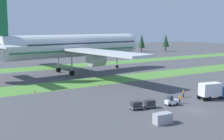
# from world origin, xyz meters

# --- Properties ---
(ground_plane) EXTENTS (400.00, 400.00, 0.00)m
(ground_plane) POSITION_xyz_m (0.00, 0.00, 0.00)
(ground_plane) COLOR #47474C
(grass_strip_near) EXTENTS (320.00, 11.81, 0.01)m
(grass_strip_near) POSITION_xyz_m (0.00, 35.85, 0.00)
(grass_strip_near) COLOR #4C8438
(grass_strip_near) RESTS_ON ground
(grass_strip_far) EXTENTS (320.00, 11.81, 0.01)m
(grass_strip_far) POSITION_xyz_m (0.00, 71.47, 0.00)
(grass_strip_far) COLOR #4C8438
(grass_strip_far) RESTS_ON ground
(airliner) EXTENTS (58.14, 72.29, 25.88)m
(airliner) POSITION_xyz_m (-0.58, 53.52, 9.29)
(airliner) COLOR silver
(airliner) RESTS_ON ground
(baggage_tug) EXTENTS (2.77, 1.69, 1.97)m
(baggage_tug) POSITION_xyz_m (-1.09, 4.96, 0.81)
(baggage_tug) COLOR silver
(baggage_tug) RESTS_ON ground
(cargo_dolly_lead) EXTENTS (2.41, 1.82, 1.55)m
(cargo_dolly_lead) POSITION_xyz_m (-6.06, 5.74, 0.92)
(cargo_dolly_lead) COLOR #A3A3A8
(cargo_dolly_lead) RESTS_ON ground
(cargo_dolly_second) EXTENTS (2.41, 1.82, 1.55)m
(cargo_dolly_second) POSITION_xyz_m (-8.92, 6.19, 0.92)
(cargo_dolly_second) COLOR #A3A3A8
(cargo_dolly_second) RESTS_ON ground
(catering_truck) EXTENTS (7.27, 3.64, 3.58)m
(catering_truck) POSITION_xyz_m (10.22, 3.93, 1.95)
(catering_truck) COLOR #1E4C8E
(catering_truck) RESTS_ON ground
(ground_crew_marshaller) EXTENTS (0.36, 0.55, 1.74)m
(ground_crew_marshaller) POSITION_xyz_m (1.39, 5.20, 0.95)
(ground_crew_marshaller) COLOR black
(ground_crew_marshaller) RESTS_ON ground
(ground_crew_loader) EXTENTS (0.52, 0.36, 1.74)m
(ground_crew_loader) POSITION_xyz_m (5.92, 8.49, 0.95)
(ground_crew_loader) COLOR black
(ground_crew_loader) RESTS_ON ground
(uld_container_0) EXTENTS (2.20, 1.86, 1.73)m
(uld_container_0) POSITION_xyz_m (-10.68, -2.55, 0.86)
(uld_container_0) COLOR #A3A3A8
(uld_container_0) RESTS_ON ground
(uld_container_1) EXTENTS (2.16, 1.81, 1.72)m
(uld_container_1) POSITION_xyz_m (-9.63, -2.51, 0.86)
(uld_container_1) COLOR #A3A3A8
(uld_container_1) RESTS_ON ground
(taxiway_marker_0) EXTENTS (0.44, 0.44, 0.64)m
(taxiway_marker_0) POSITION_xyz_m (-20.57, 30.97, 0.32)
(taxiway_marker_0) COLOR orange
(taxiway_marker_0) RESTS_ON ground
(taxiway_marker_1) EXTENTS (0.44, 0.44, 0.57)m
(taxiway_marker_1) POSITION_xyz_m (-3.64, 29.61, 0.28)
(taxiway_marker_1) COLOR orange
(taxiway_marker_1) RESTS_ON ground
(taxiway_marker_2) EXTENTS (0.44, 0.44, 0.50)m
(taxiway_marker_2) POSITION_xyz_m (23.03, 30.66, 0.25)
(taxiway_marker_2) COLOR orange
(taxiway_marker_2) RESTS_ON ground
(distant_tree_line) EXTENTS (184.18, 11.60, 12.05)m
(distant_tree_line) POSITION_xyz_m (3.74, 108.79, 6.90)
(distant_tree_line) COLOR #4C3823
(distant_tree_line) RESTS_ON ground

